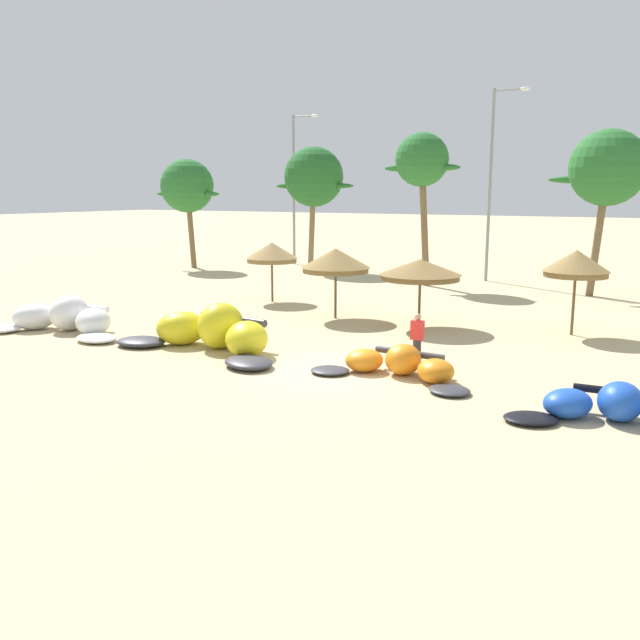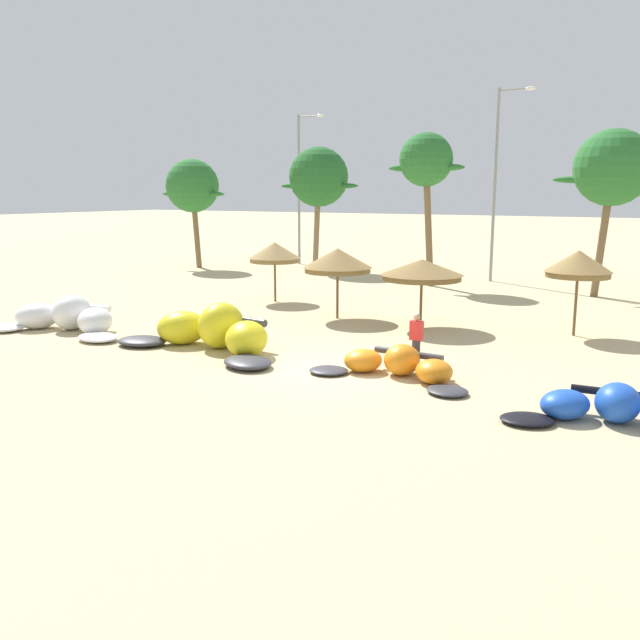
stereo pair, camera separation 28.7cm
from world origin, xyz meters
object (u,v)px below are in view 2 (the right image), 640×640
kite_left (213,332)px  lamppost_west (301,182)px  palm_left (319,178)px  lamppost_west_center (498,176)px  beach_umbrella_near_palms (422,270)px  palm_leftmost (192,187)px  kite_far_left (66,318)px  kite_left_of_center (398,365)px  beach_umbrella_middle (338,260)px  palm_left_of_gap (426,162)px  person_near_kites (416,341)px  beach_umbrella_outermost (578,264)px  beach_umbrella_near_van (275,252)px  palm_center_left (613,169)px  kite_center (617,410)px

kite_left → lamppost_west: bearing=115.3°
palm_left → lamppost_west: lamppost_west is taller
lamppost_west_center → beach_umbrella_near_palms: bearing=-84.6°
palm_leftmost → lamppost_west: bearing=46.3°
kite_far_left → kite_left_of_center: bearing=1.3°
beach_umbrella_middle → palm_left_of_gap: size_ratio=0.35×
person_near_kites → palm_left: size_ratio=0.20×
palm_leftmost → palm_left: palm_left is taller
palm_leftmost → palm_left_of_gap: palm_left_of_gap is taller
beach_umbrella_near_palms → person_near_kites: (2.12, -5.73, -1.38)m
beach_umbrella_outermost → palm_left: (-18.39, 13.63, 3.38)m
palm_leftmost → lamppost_west: size_ratio=0.70×
beach_umbrella_middle → person_near_kites: beach_umbrella_middle is taller
palm_left_of_gap → beach_umbrella_middle: bearing=-86.7°
lamppost_west_center → beach_umbrella_middle: bearing=-98.8°
beach_umbrella_near_van → palm_left: bearing=111.3°
beach_umbrella_near_van → lamppost_west: bearing=117.3°
beach_umbrella_near_palms → palm_center_left: size_ratio=0.39×
kite_far_left → lamppost_west: lamppost_west is taller
beach_umbrella_near_palms → palm_left: size_ratio=0.39×
kite_left → palm_center_left: bearing=62.9°
kite_far_left → palm_leftmost: palm_leftmost is taller
person_near_kites → palm_left: 26.21m
beach_umbrella_middle → palm_center_left: (8.57, 11.42, 3.76)m
beach_umbrella_middle → palm_left_of_gap: bearing=93.3°
kite_left → lamppost_west: lamppost_west is taller
kite_center → beach_umbrella_near_palms: size_ratio=1.62×
beach_umbrella_middle → lamppost_west: lamppost_west is taller
person_near_kites → beach_umbrella_near_palms: bearing=110.3°
kite_far_left → kite_center: bearing=-2.9°
palm_left → kite_far_left: bearing=-84.7°
palm_left → palm_left_of_gap: bearing=-23.5°
beach_umbrella_near_palms → palm_left: palm_left is taller
kite_left_of_center → palm_left_of_gap: 20.08m
kite_left_of_center → palm_leftmost: size_ratio=0.69×
lamppost_west → lamppost_west_center: size_ratio=0.96×
beach_umbrella_near_van → palm_leftmost: 16.30m
kite_left_of_center → beach_umbrella_near_palms: 7.37m
kite_far_left → lamppost_west: bearing=101.2°
beach_umbrella_middle → kite_far_left: bearing=-135.6°
kite_center → palm_center_left: size_ratio=0.62×
kite_left → palm_left: size_ratio=0.85×
lamppost_west_center → beach_umbrella_outermost: bearing=-63.5°
palm_center_left → beach_umbrella_near_van: bearing=-145.2°
palm_leftmost → kite_far_left: bearing=-62.3°
kite_left → beach_umbrella_middle: size_ratio=2.38×
kite_far_left → kite_left: 6.60m
beach_umbrella_near_van → kite_left_of_center: bearing=-42.2°
palm_leftmost → lamppost_west: 7.50m
kite_left → beach_umbrella_near_van: (-3.74, 9.23, 1.73)m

